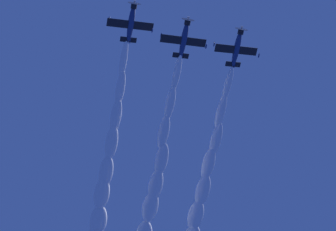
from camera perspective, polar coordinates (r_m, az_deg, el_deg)
airplane_lead at (r=86.23m, az=7.87°, el=7.72°), size 6.86×6.81×3.21m
airplane_left_wingman at (r=84.05m, az=1.86°, el=8.81°), size 6.87×6.92×2.87m
airplane_right_wingman at (r=84.64m, az=-4.21°, el=10.58°), size 6.88×6.82×3.11m
smoke_trail_lead at (r=98.82m, az=2.85°, el=-12.77°), size 39.76×32.59×5.19m
smoke_trail_left_wingman at (r=96.93m, az=-2.48°, el=-12.17°), size 40.47×32.41×4.95m
smoke_trail_right_wingman at (r=97.20m, az=-7.74°, el=-10.60°), size 40.71×31.67×4.94m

